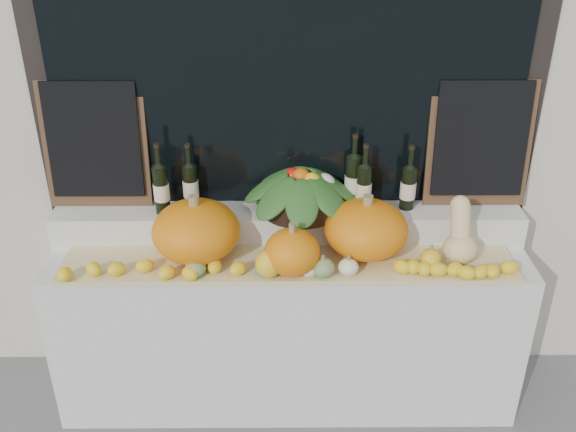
{
  "coord_description": "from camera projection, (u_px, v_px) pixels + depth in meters",
  "views": [
    {
      "loc": [
        -0.02,
        -1.12,
        2.5
      ],
      "look_at": [
        0.0,
        1.45,
        1.12
      ],
      "focal_mm": 40.0,
      "sensor_mm": 36.0,
      "label": 1
    }
  ],
  "objects": [
    {
      "name": "straw_bedding",
      "position": [
        288.0,
        264.0,
        2.98
      ],
      "size": [
        2.1,
        0.32,
        0.02
      ],
      "primitive_type": "cube",
      "color": "tan",
      "rests_on": "display_sill"
    },
    {
      "name": "pumpkin_center",
      "position": [
        292.0,
        252.0,
        2.85
      ],
      "size": [
        0.32,
        0.32,
        0.21
      ],
      "primitive_type": "ellipsoid",
      "rotation": [
        0.0,
        0.0,
        0.36
      ],
      "color": "orange",
      "rests_on": "straw_bedding"
    },
    {
      "name": "pumpkin_right",
      "position": [
        366.0,
        229.0,
        2.97
      ],
      "size": [
        0.47,
        0.47,
        0.27
      ],
      "primitive_type": "ellipsoid",
      "rotation": [
        0.0,
        0.0,
        -0.23
      ],
      "color": "orange",
      "rests_on": "straw_bedding"
    },
    {
      "name": "wine_bottle_near_left",
      "position": [
        191.0,
        185.0,
        3.12
      ],
      "size": [
        0.08,
        0.08,
        0.33
      ],
      "color": "black",
      "rests_on": "rear_tier"
    },
    {
      "name": "wine_bottle_far_right",
      "position": [
        408.0,
        187.0,
        3.11
      ],
      "size": [
        0.08,
        0.08,
        0.33
      ],
      "color": "black",
      "rests_on": "rear_tier"
    },
    {
      "name": "display_sill",
      "position": [
        288.0,
        325.0,
        3.3
      ],
      "size": [
        2.3,
        0.55,
        0.88
      ],
      "primitive_type": "cube",
      "color": "silver",
      "rests_on": "ground"
    },
    {
      "name": "pumpkin_left",
      "position": [
        196.0,
        231.0,
        2.94
      ],
      "size": [
        0.53,
        0.53,
        0.28
      ],
      "primitive_type": "ellipsoid",
      "rotation": [
        0.0,
        0.0,
        0.38
      ],
      "color": "orange",
      "rests_on": "straw_bedding"
    },
    {
      "name": "decorative_gourds",
      "position": [
        301.0,
        265.0,
        2.85
      ],
      "size": [
        1.15,
        0.17,
        0.15
      ],
      "color": "#28591A",
      "rests_on": "straw_bedding"
    },
    {
      "name": "chalkboard_right",
      "position": [
        480.0,
        142.0,
        3.06
      ],
      "size": [
        0.5,
        0.09,
        0.62
      ],
      "rotation": [
        -0.1,
        0.0,
        0.0
      ],
      "color": "#4C331E",
      "rests_on": "rear_tier"
    },
    {
      "name": "wine_bottle_tall",
      "position": [
        353.0,
        181.0,
        3.12
      ],
      "size": [
        0.08,
        0.08,
        0.38
      ],
      "color": "black",
      "rests_on": "rear_tier"
    },
    {
      "name": "lemon_heap",
      "position": [
        288.0,
        269.0,
        2.86
      ],
      "size": [
        2.2,
        0.16,
        0.06
      ],
      "primitive_type": null,
      "color": "yellow",
      "rests_on": "straw_bedding"
    },
    {
      "name": "chalkboard_left",
      "position": [
        94.0,
        143.0,
        3.05
      ],
      "size": [
        0.5,
        0.09,
        0.62
      ],
      "rotation": [
        -0.1,
        0.0,
        0.0
      ],
      "color": "#4C331E",
      "rests_on": "rear_tier"
    },
    {
      "name": "wine_bottle_near_right",
      "position": [
        364.0,
        188.0,
        3.08
      ],
      "size": [
        0.08,
        0.08,
        0.35
      ],
      "color": "black",
      "rests_on": "rear_tier"
    },
    {
      "name": "rear_tier",
      "position": [
        288.0,
        223.0,
        3.19
      ],
      "size": [
        2.3,
        0.25,
        0.16
      ],
      "primitive_type": "cube",
      "color": "silver",
      "rests_on": "display_sill"
    },
    {
      "name": "wine_bottle_far_left",
      "position": [
        161.0,
        189.0,
        3.05
      ],
      "size": [
        0.08,
        0.08,
        0.36
      ],
      "color": "black",
      "rests_on": "rear_tier"
    },
    {
      "name": "produce_bowl",
      "position": [
        301.0,
        190.0,
        3.09
      ],
      "size": [
        0.59,
        0.59,
        0.23
      ],
      "color": "black",
      "rests_on": "rear_tier"
    },
    {
      "name": "butternut_squash",
      "position": [
        460.0,
        237.0,
        2.94
      ],
      "size": [
        0.16,
        0.21,
        0.3
      ],
      "color": "#EDC68B",
      "rests_on": "straw_bedding"
    }
  ]
}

